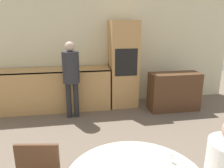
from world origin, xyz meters
name	(u,v)px	position (x,y,z in m)	size (l,w,h in m)	color
wall_back	(97,50)	(0.00, 5.34, 1.30)	(6.76, 0.05, 2.60)	beige
kitchen_counter	(48,89)	(-1.16, 5.00, 0.48)	(2.75, 0.60, 0.94)	tan
oven_unit	(123,64)	(0.57, 5.01, 0.99)	(0.62, 0.59, 1.98)	tan
sideboard	(174,91)	(1.64, 4.52, 0.43)	(1.12, 0.45, 0.85)	#51331E
person_standing	(71,72)	(-0.62, 4.49, 0.97)	(0.34, 0.34, 1.57)	#262628
salt_shaker	(171,158)	(0.26, 1.71, 0.78)	(0.03, 0.03, 0.09)	white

